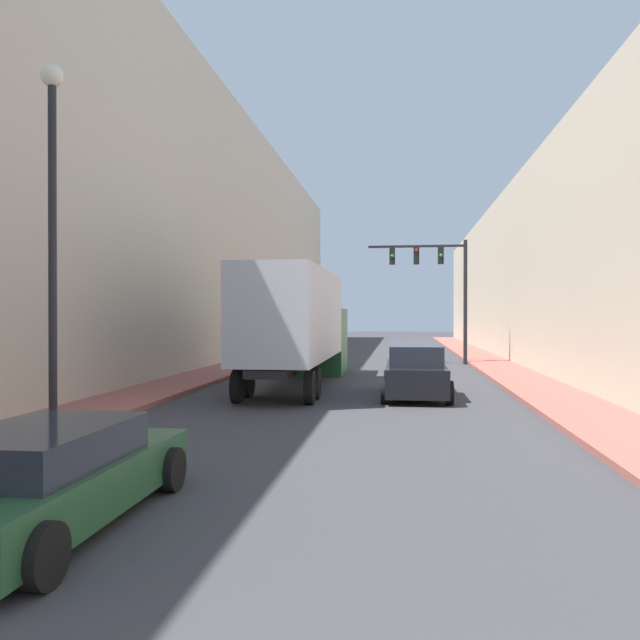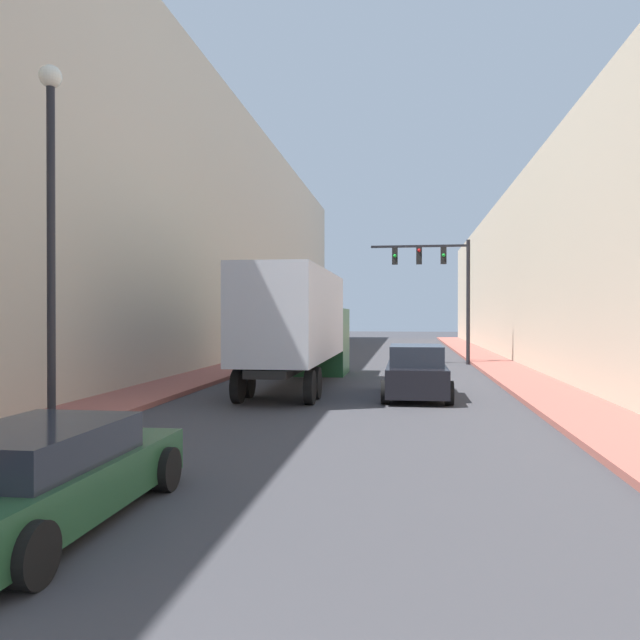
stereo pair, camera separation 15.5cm
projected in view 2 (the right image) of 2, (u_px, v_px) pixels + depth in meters
sidewalk_right at (501, 367)px, 29.96m from camera, size 2.30×80.00×0.15m
sidewalk_left at (244, 365)px, 31.71m from camera, size 2.30×80.00×0.15m
building_right at (592, 267)px, 29.35m from camera, size 6.00×80.00×9.75m
building_left at (166, 223)px, 32.23m from camera, size 6.00×80.00×14.70m
semi_truck at (301, 324)px, 22.78m from camera, size 2.44×12.09×4.09m
sedan_car at (44, 476)px, 7.60m from camera, size 2.03×4.60×1.25m
suv_car at (416, 373)px, 19.55m from camera, size 2.06×4.52×1.65m
traffic_signal_gantry at (442, 277)px, 32.87m from camera, size 5.20×0.35×6.56m
street_lamp at (51, 205)px, 12.17m from camera, size 0.44×0.44×7.46m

